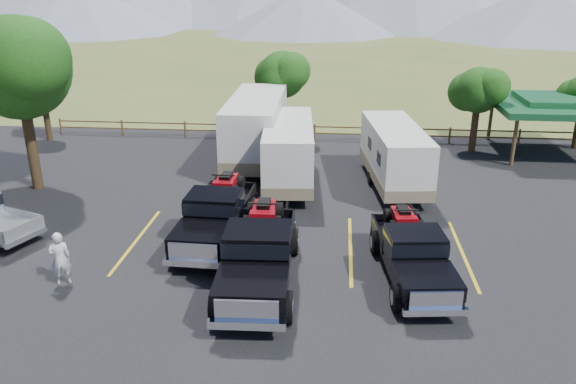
# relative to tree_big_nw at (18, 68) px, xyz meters

# --- Properties ---
(ground) EXTENTS (320.00, 320.00, 0.00)m
(ground) POSITION_rel_tree_big_nw_xyz_m (12.55, -9.03, -5.60)
(ground) COLOR #4B5624
(ground) RESTS_ON ground
(asphalt_lot) EXTENTS (44.00, 34.00, 0.04)m
(asphalt_lot) POSITION_rel_tree_big_nw_xyz_m (12.55, -6.03, -5.58)
(asphalt_lot) COLOR black
(asphalt_lot) RESTS_ON ground
(stall_lines) EXTENTS (12.12, 5.50, 0.01)m
(stall_lines) POSITION_rel_tree_big_nw_xyz_m (12.55, -5.03, -5.55)
(stall_lines) COLOR gold
(stall_lines) RESTS_ON asphalt_lot
(tree_big_nw) EXTENTS (5.54, 5.18, 7.84)m
(tree_big_nw) POSITION_rel_tree_big_nw_xyz_m (0.00, 0.00, 0.00)
(tree_big_nw) COLOR black
(tree_big_nw) RESTS_ON ground
(tree_ne_a) EXTENTS (3.11, 2.92, 4.76)m
(tree_ne_a) POSITION_rel_tree_big_nw_xyz_m (21.52, 7.99, -2.11)
(tree_ne_a) COLOR black
(tree_ne_a) RESTS_ON ground
(tree_north) EXTENTS (3.46, 3.24, 5.25)m
(tree_north) POSITION_rel_tree_big_nw_xyz_m (10.52, 9.99, -1.76)
(tree_north) COLOR black
(tree_north) RESTS_ON ground
(tree_nw_small) EXTENTS (2.59, 2.43, 3.85)m
(tree_nw_small) POSITION_rel_tree_big_nw_xyz_m (-3.48, 7.99, -2.81)
(tree_nw_small) COLOR black
(tree_nw_small) RESTS_ON ground
(rail_fence) EXTENTS (36.12, 0.12, 1.00)m
(rail_fence) POSITION_rel_tree_big_nw_xyz_m (14.55, 9.47, -4.99)
(rail_fence) COLOR brown
(rail_fence) RESTS_ON ground
(pavilion) EXTENTS (6.20, 6.20, 3.22)m
(pavilion) POSITION_rel_tree_big_nw_xyz_m (25.55, 7.97, -2.81)
(pavilion) COLOR brown
(pavilion) RESTS_ON ground
(rig_left) EXTENTS (2.39, 6.35, 2.10)m
(rig_left) POSITION_rel_tree_big_nw_xyz_m (9.53, -4.50, -4.55)
(rig_left) COLOR black
(rig_left) RESTS_ON asphalt_lot
(rig_center) EXTENTS (2.55, 6.72, 2.22)m
(rig_center) POSITION_rel_tree_big_nw_xyz_m (11.57, -7.61, -4.49)
(rig_center) COLOR black
(rig_center) RESTS_ON asphalt_lot
(rig_right) EXTENTS (2.55, 5.93, 1.92)m
(rig_right) POSITION_rel_tree_big_nw_xyz_m (16.49, -6.85, -4.63)
(rig_right) COLOR black
(rig_right) RESTS_ON asphalt_lot
(trailer_left) EXTENTS (2.71, 9.98, 3.47)m
(trailer_left) POSITION_rel_tree_big_nw_xyz_m (9.68, 4.79, -3.74)
(trailer_left) COLOR silver
(trailer_left) RESTS_ON asphalt_lot
(trailer_center) EXTENTS (2.73, 8.59, 2.97)m
(trailer_center) POSITION_rel_tree_big_nw_xyz_m (11.67, 1.63, -4.00)
(trailer_center) COLOR silver
(trailer_center) RESTS_ON asphalt_lot
(trailer_right) EXTENTS (2.96, 8.33, 2.88)m
(trailer_right) POSITION_rel_tree_big_nw_xyz_m (16.60, 1.73, -4.05)
(trailer_right) COLOR silver
(trailer_right) RESTS_ON asphalt_lot
(person_a) EXTENTS (0.79, 0.70, 1.82)m
(person_a) POSITION_rel_tree_big_nw_xyz_m (5.30, -8.36, -4.65)
(person_a) COLOR silver
(person_a) RESTS_ON asphalt_lot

